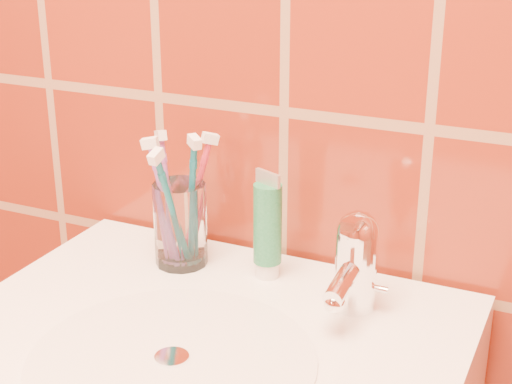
% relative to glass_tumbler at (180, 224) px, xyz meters
% --- Properties ---
extents(glass_tumbler, '(0.09, 0.09, 0.11)m').
position_rel_glass_tumbler_xyz_m(glass_tumbler, '(0.00, 0.00, 0.00)').
color(glass_tumbler, white).
rests_on(glass_tumbler, pedestal_sink).
extents(toothpaste_tube, '(0.04, 0.04, 0.14)m').
position_rel_glass_tumbler_xyz_m(toothpaste_tube, '(0.12, 0.01, 0.01)').
color(toothpaste_tube, white).
rests_on(toothpaste_tube, pedestal_sink).
extents(faucet, '(0.05, 0.11, 0.12)m').
position_rel_glass_tumbler_xyz_m(faucet, '(0.24, -0.02, 0.01)').
color(faucet, white).
rests_on(faucet, pedestal_sink).
extents(toothbrush_0, '(0.09, 0.09, 0.19)m').
position_rel_glass_tumbler_xyz_m(toothbrush_0, '(0.02, -0.00, 0.03)').
color(toothbrush_0, '#0D5E74').
rests_on(toothbrush_0, glass_tumbler).
extents(toothbrush_1, '(0.08, 0.07, 0.18)m').
position_rel_glass_tumbler_xyz_m(toothbrush_1, '(-0.01, -0.01, 0.03)').
color(toothbrush_1, purple).
rests_on(toothbrush_1, glass_tumbler).
extents(toothbrush_2, '(0.11, 0.11, 0.18)m').
position_rel_glass_tumbler_xyz_m(toothbrush_2, '(0.01, 0.02, 0.03)').
color(toothbrush_2, '#B0253B').
rests_on(toothbrush_2, glass_tumbler).
extents(toothbrush_3, '(0.11, 0.11, 0.18)m').
position_rel_glass_tumbler_xyz_m(toothbrush_3, '(-0.02, 0.01, 0.03)').
color(toothbrush_3, '#974CA3').
rests_on(toothbrush_3, glass_tumbler).
extents(toothbrush_4, '(0.04, 0.14, 0.20)m').
position_rel_glass_tumbler_xyz_m(toothbrush_4, '(0.01, -0.03, 0.03)').
color(toothbrush_4, '#0D606F').
rests_on(toothbrush_4, glass_tumbler).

